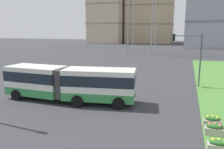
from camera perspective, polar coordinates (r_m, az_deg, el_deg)
articulated_bus at (r=20.55m, az=-10.66°, el=-2.06°), size 11.98×3.44×3.00m
flower_planter_2 at (r=13.47m, az=24.95°, el=-15.74°), size 1.10×0.56×0.74m
flower_planter_3 at (r=15.37m, az=24.05°, el=-12.27°), size 1.10×0.56×0.74m
flower_planter_4 at (r=16.54m, az=23.62°, el=-10.57°), size 1.10×0.56×0.74m
traffic_light_far_right at (r=26.46m, az=18.94°, el=5.53°), size 3.27×0.28×5.79m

